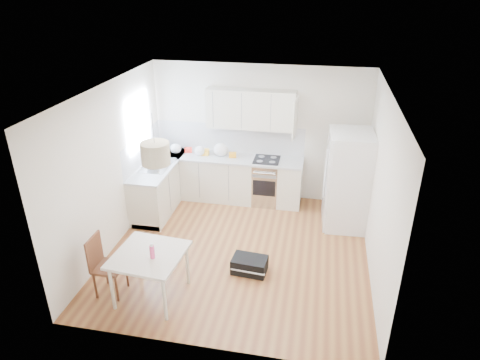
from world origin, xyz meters
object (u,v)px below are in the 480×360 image
Objects in this scene: refrigerator at (348,180)px; dining_table at (149,258)px; dining_chair at (109,266)px; gym_bag at (250,265)px.

refrigerator is 1.77× the size of dining_table.
gym_bag is (1.87, 0.85, -0.34)m from dining_chair.
dining_chair reaches higher than gym_bag.
dining_chair is (-3.34, -2.60, -0.43)m from refrigerator.
refrigerator is 1.93× the size of dining_chair.
gym_bag is at bearing 24.87° from dining_chair.
dining_table is at bearing -139.41° from refrigerator.
gym_bag is at bearing -132.48° from refrigerator.
dining_table is 1.89× the size of gym_bag.
refrigerator reaches higher than gym_bag.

